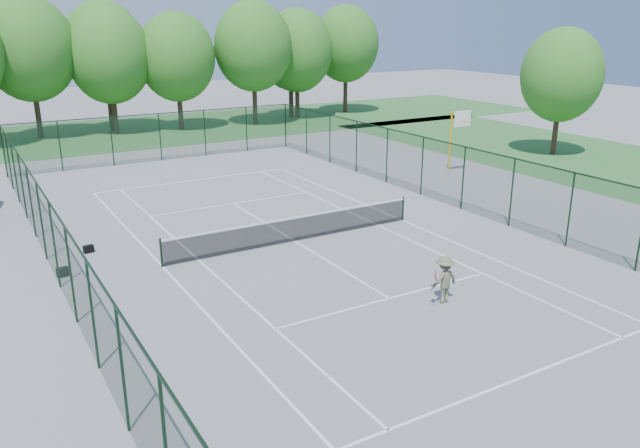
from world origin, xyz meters
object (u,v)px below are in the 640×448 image
at_px(tennis_net, 295,228).
at_px(tennis_player, 444,280).
at_px(basketball_goal, 457,129).
at_px(sports_bag_a, 63,272).

height_order(tennis_net, tennis_player, tennis_player).
xyz_separation_m(tennis_net, basketball_goal, (14.05, 6.06, 1.99)).
xyz_separation_m(tennis_net, tennis_player, (1.31, -7.47, 0.20)).
relative_size(basketball_goal, tennis_player, 1.75).
distance_m(basketball_goal, tennis_player, 18.67).
bearing_deg(sports_bag_a, tennis_player, -47.29).
relative_size(tennis_net, sports_bag_a, 27.29).
bearing_deg(sports_bag_a, tennis_net, -13.45).
bearing_deg(tennis_net, sports_bag_a, 174.03).
bearing_deg(tennis_net, basketball_goal, 23.31).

